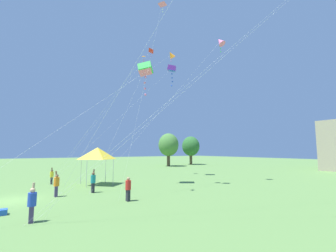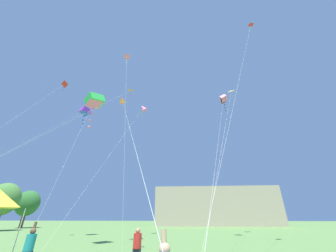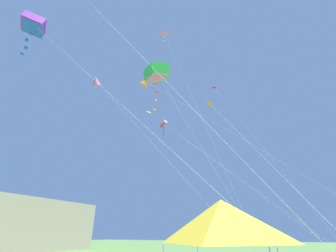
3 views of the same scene
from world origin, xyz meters
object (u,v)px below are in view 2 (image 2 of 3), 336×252
(kite_pink_diamond_1, at_px, (143,108))
(kite_orange_delta_9, at_px, (124,94))
(kite_pink_delta_8, at_px, (127,57))
(kite_green_box_5, at_px, (95,101))
(kite_pink_box_7, at_px, (223,99))
(person_red_shirt, at_px, (137,246))
(kite_orange_diamond_6, at_px, (122,100))
(kite_yellow_delta_2, at_px, (231,91))
(kite_purple_box_0, at_px, (85,111))
(person_teal_shirt, at_px, (29,247))
(kite_red_delta_4, at_px, (64,85))
(kite_red_delta_3, at_px, (251,25))

(kite_pink_diamond_1, height_order, kite_orange_delta_9, kite_pink_diamond_1)
(kite_pink_delta_8, height_order, kite_orange_delta_9, kite_pink_delta_8)
(kite_green_box_5, relative_size, kite_pink_box_7, 0.73)
(person_red_shirt, relative_size, kite_orange_diamond_6, 0.09)
(kite_yellow_delta_2, distance_m, kite_orange_diamond_6, 19.93)
(kite_purple_box_0, relative_size, kite_pink_box_7, 0.88)
(kite_purple_box_0, relative_size, kite_pink_delta_8, 0.83)
(person_red_shirt, xyz_separation_m, kite_pink_diamond_1, (-3.49, 13.91, 17.08))
(kite_pink_box_7, height_order, kite_pink_delta_8, kite_pink_delta_8)
(person_teal_shirt, relative_size, kite_pink_box_7, 0.11)
(kite_orange_diamond_6, xyz_separation_m, kite_orange_delta_9, (2.01, -4.98, -2.70))
(person_teal_shirt, distance_m, kite_red_delta_4, 23.66)
(person_teal_shirt, xyz_separation_m, kite_red_delta_3, (16.42, 5.91, 22.38))
(kite_green_box_5, bearing_deg, kite_red_delta_3, -0.26)
(kite_yellow_delta_2, xyz_separation_m, kite_red_delta_4, (-26.03, -6.95, -2.38))
(person_red_shirt, relative_size, kite_red_delta_3, 0.07)
(kite_orange_diamond_6, bearing_deg, person_teal_shirt, -93.97)
(person_red_shirt, height_order, kite_green_box_5, kite_green_box_5)
(kite_red_delta_4, bearing_deg, kite_orange_delta_9, -31.88)
(kite_green_box_5, distance_m, kite_pink_delta_8, 7.33)
(person_teal_shirt, bearing_deg, kite_pink_diamond_1, 5.14)
(person_teal_shirt, bearing_deg, kite_orange_delta_9, -27.71)
(kite_pink_box_7, bearing_deg, kite_orange_delta_9, -137.56)
(kite_purple_box_0, distance_m, kite_green_box_5, 9.43)
(kite_pink_diamond_1, bearing_deg, person_red_shirt, -75.90)
(person_teal_shirt, bearing_deg, person_red_shirt, -63.43)
(kite_orange_delta_9, bearing_deg, kite_pink_box_7, 42.44)
(person_red_shirt, xyz_separation_m, kite_green_box_5, (-6.54, 4.58, 12.44))
(person_teal_shirt, distance_m, kite_green_box_5, 13.84)
(kite_pink_box_7, bearing_deg, kite_purple_box_0, -178.91)
(kite_pink_box_7, bearing_deg, person_teal_shirt, -135.60)
(kite_green_box_5, xyz_separation_m, kite_pink_delta_8, (2.59, 0.71, 6.82))
(kite_pink_box_7, bearing_deg, person_red_shirt, -126.13)
(kite_pink_box_7, bearing_deg, kite_red_delta_4, -173.26)
(kite_green_box_5, xyz_separation_m, kite_orange_delta_9, (4.14, -2.74, -1.22))
(kite_red_delta_3, height_order, kite_pink_delta_8, kite_red_delta_3)
(kite_green_box_5, bearing_deg, kite_yellow_delta_2, 33.03)
(kite_purple_box_0, distance_m, kite_red_delta_3, 25.31)
(kite_pink_delta_8, distance_m, kite_orange_delta_9, 8.88)
(person_teal_shirt, xyz_separation_m, kite_yellow_delta_2, (16.50, 17.74, 21.16))
(kite_purple_box_0, distance_m, kite_orange_delta_9, 14.35)
(kite_yellow_delta_2, relative_size, kite_red_delta_3, 0.97)
(kite_red_delta_4, xyz_separation_m, kite_orange_diamond_6, (10.10, -2.55, -4.92))
(person_teal_shirt, height_order, kite_yellow_delta_2, kite_yellow_delta_2)
(kite_pink_diamond_1, height_order, kite_green_box_5, kite_pink_diamond_1)
(kite_green_box_5, bearing_deg, kite_pink_box_7, 26.13)
(kite_red_delta_4, bearing_deg, kite_yellow_delta_2, 14.95)
(kite_yellow_delta_2, distance_m, kite_pink_delta_8, 19.11)
(kite_pink_delta_8, bearing_deg, person_teal_shirt, -98.67)
(person_teal_shirt, bearing_deg, kite_pink_delta_8, 2.00)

